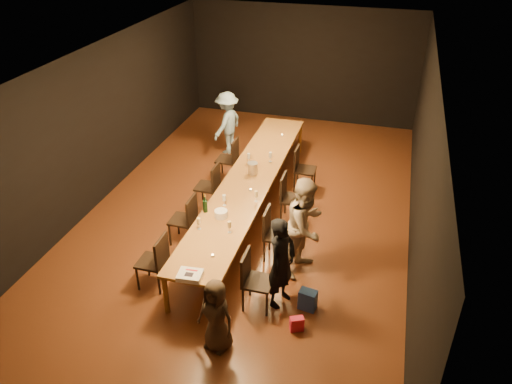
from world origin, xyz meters
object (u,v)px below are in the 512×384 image
(chair_left_0, at_px, (152,261))
(champagne_bottle, at_px, (205,203))
(table, at_px, (249,181))
(birthday_cake, at_px, (190,275))
(chair_left_3, at_px, (227,159))
(ice_bucket, at_px, (253,168))
(chair_left_1, at_px, (183,219))
(chair_left_2, at_px, (207,186))
(chair_right_1, at_px, (278,235))
(chair_right_3, at_px, (305,169))
(child, at_px, (216,315))
(chair_right_0, at_px, (258,281))
(plate_stack, at_px, (221,214))
(man_blue, at_px, (227,123))
(woman_tan, at_px, (306,226))
(chair_right_2, at_px, (293,198))
(woman_birthday, at_px, (281,263))

(chair_left_0, distance_m, champagne_bottle, 1.31)
(table, xyz_separation_m, birthday_cake, (0.01, -2.90, 0.09))
(chair_left_3, bearing_deg, ice_bucket, -138.36)
(chair_left_1, relative_size, chair_left_2, 1.00)
(chair_right_1, bearing_deg, chair_right_3, 180.00)
(child, distance_m, birthday_cake, 0.70)
(table, height_order, chair_right_0, chair_right_0)
(birthday_cake, bearing_deg, chair_right_3, 73.02)
(table, distance_m, plate_stack, 1.36)
(chair_left_2, height_order, man_blue, man_blue)
(child, bearing_deg, chair_left_1, 139.59)
(woman_tan, xyz_separation_m, birthday_cake, (-1.32, -1.55, -0.05))
(chair_right_1, relative_size, plate_stack, 4.28)
(chair_left_1, bearing_deg, birthday_cake, -153.14)
(child, height_order, ice_bucket, child)
(woman_tan, bearing_deg, chair_left_3, 60.95)
(chair_right_2, bearing_deg, woman_birthday, 7.67)
(chair_right_0, bearing_deg, woman_birthday, 120.01)
(plate_stack, bearing_deg, champagne_bottle, 165.10)
(woman_tan, bearing_deg, birthday_cake, 159.99)
(chair_left_2, distance_m, plate_stack, 1.59)
(chair_right_0, bearing_deg, ice_bucket, -162.21)
(chair_left_0, bearing_deg, birthday_cake, -120.15)
(chair_right_2, distance_m, man_blue, 3.24)
(chair_right_2, height_order, chair_left_1, same)
(chair_right_3, distance_m, plate_stack, 2.73)
(chair_left_1, xyz_separation_m, child, (1.38, -2.10, 0.09))
(chair_left_2, xyz_separation_m, birthday_cake, (0.86, -2.90, 0.32))
(ice_bucket, bearing_deg, chair_left_0, -107.90)
(woman_birthday, height_order, child, woman_birthday)
(table, distance_m, child, 3.35)
(ice_bucket, bearing_deg, table, -90.65)
(ice_bucket, bearing_deg, chair_left_2, -164.23)
(woman_tan, bearing_deg, chair_right_0, 175.81)
(chair_right_3, relative_size, child, 0.84)
(plate_stack, bearing_deg, chair_right_1, 9.10)
(chair_right_0, xyz_separation_m, chair_right_2, (0.00, 2.40, 0.00))
(woman_birthday, xyz_separation_m, man_blue, (-2.41, 4.68, 0.00))
(table, xyz_separation_m, chair_left_2, (-0.85, 0.00, -0.24))
(chair_left_0, xyz_separation_m, chair_left_2, (0.00, 2.40, 0.00))
(chair_right_0, bearing_deg, chair_right_3, 180.00)
(chair_left_0, distance_m, woman_tan, 2.45)
(chair_left_1, bearing_deg, chair_right_1, -90.00)
(chair_left_2, height_order, plate_stack, chair_left_2)
(chair_left_3, relative_size, birthday_cake, 2.61)
(chair_right_0, relative_size, child, 0.84)
(chair_right_1, height_order, child, child)
(chair_left_0, distance_m, child, 1.65)
(chair_right_1, bearing_deg, ice_bucket, -149.54)
(chair_right_3, xyz_separation_m, ice_bucket, (-0.85, -0.96, 0.39))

